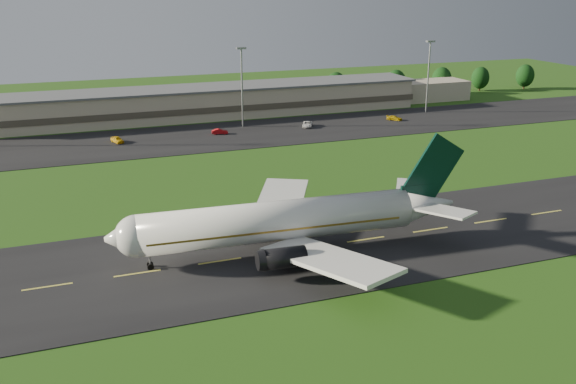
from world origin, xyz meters
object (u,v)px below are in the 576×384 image
object	(u,v)px
terminal	(231,101)
service_vehicle_b	(220,132)
light_mast_east	(429,68)
airliner	(284,221)
service_vehicle_a	(117,140)
light_mast_centre	(242,78)
service_vehicle_d	(394,118)
service_vehicle_c	(308,124)

from	to	relation	value
terminal	service_vehicle_b	bearing A→B (deg)	-112.16
terminal	light_mast_east	bearing A→B (deg)	-16.80
airliner	service_vehicle_a	bearing A→B (deg)	104.91
service_vehicle_a	light_mast_east	bearing A→B (deg)	-15.21
light_mast_centre	light_mast_east	bearing A→B (deg)	0.00
light_mast_east	service_vehicle_d	size ratio (longest dim) A/B	4.80
service_vehicle_c	light_mast_east	bearing A→B (deg)	35.35
light_mast_centre	service_vehicle_c	xyz separation A→B (m)	(15.57, -6.39, -11.92)
terminal	service_vehicle_c	xyz separation A→B (m)	(14.16, -22.57, -3.17)
terminal	service_vehicle_d	xyz separation A→B (m)	(39.45, -23.06, -3.28)
service_vehicle_c	airliner	bearing A→B (deg)	-88.24
light_mast_east	service_vehicle_a	xyz separation A→B (m)	(-87.58, -6.73, -11.90)
terminal	service_vehicle_d	size ratio (longest dim) A/B	34.20
terminal	light_mast_east	world-z (taller)	light_mast_east
service_vehicle_a	service_vehicle_c	bearing A→B (deg)	-19.20
service_vehicle_b	service_vehicle_d	xyz separation A→B (m)	(48.69, -0.38, -0.04)
service_vehicle_d	light_mast_centre	bearing A→B (deg)	122.72
light_mast_centre	light_mast_east	xyz separation A→B (m)	(55.00, 0.00, 0.00)
light_mast_east	service_vehicle_c	size ratio (longest dim) A/B	3.93
service_vehicle_a	light_mast_centre	bearing A→B (deg)	-7.94
light_mast_east	service_vehicle_d	xyz separation A→B (m)	(-14.15, -6.88, -12.02)
light_mast_centre	service_vehicle_a	world-z (taller)	light_mast_centre
airliner	service_vehicle_c	distance (m)	80.97
service_vehicle_b	service_vehicle_c	world-z (taller)	service_vehicle_c
terminal	service_vehicle_b	world-z (taller)	terminal
service_vehicle_a	service_vehicle_c	size ratio (longest dim) A/B	0.84
light_mast_centre	service_vehicle_a	size ratio (longest dim) A/B	4.68
light_mast_centre	service_vehicle_a	distance (m)	35.33
light_mast_east	service_vehicle_c	bearing A→B (deg)	-170.80
service_vehicle_a	service_vehicle_c	xyz separation A→B (m)	(48.14, 0.34, -0.02)
service_vehicle_b	service_vehicle_a	bearing A→B (deg)	101.93
service_vehicle_a	service_vehicle_b	bearing A→B (deg)	-19.08
service_vehicle_a	service_vehicle_c	world-z (taller)	service_vehicle_a
light_mast_centre	service_vehicle_d	xyz separation A→B (m)	(40.85, -6.88, -12.02)
terminal	light_mast_east	size ratio (longest dim) A/B	7.13
light_mast_centre	service_vehicle_c	size ratio (longest dim) A/B	3.93
airliner	light_mast_centre	world-z (taller)	light_mast_centre
light_mast_centre	airliner	bearing A→B (deg)	-102.56
service_vehicle_a	service_vehicle_b	size ratio (longest dim) A/B	1.10
terminal	service_vehicle_d	world-z (taller)	terminal
terminal	service_vehicle_c	world-z (taller)	terminal
light_mast_centre	service_vehicle_b	world-z (taller)	light_mast_centre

